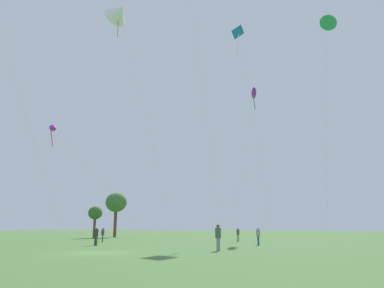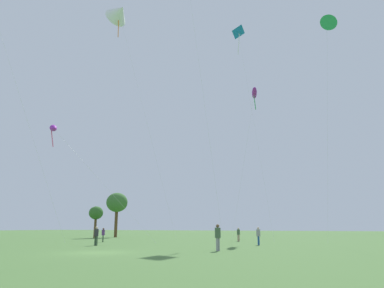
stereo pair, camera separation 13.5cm
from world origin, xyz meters
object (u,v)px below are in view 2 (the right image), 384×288
object	(u,v)px
kite_flying_3	(327,25)
person_standing_0	(238,233)
person_standing_2	(218,235)
park_tree_0	(117,203)
person_standing_4	(258,235)
kite_flying_6	(238,35)
person_standing_3	(103,234)
person_standing_1	(96,235)
kite_flying_0	(254,93)
kite_flying_2	(53,128)
park_tree_1	(96,214)
kite_flying_4	(119,13)

from	to	relation	value
kite_flying_3	person_standing_0	bearing A→B (deg)	174.99
person_standing_2	park_tree_0	world-z (taller)	park_tree_0
person_standing_4	kite_flying_6	distance (m)	35.09
person_standing_3	kite_flying_6	xyz separation A→B (m)	(11.73, 16.62, 30.88)
kite_flying_3	person_standing_1	bearing A→B (deg)	-147.21
kite_flying_0	kite_flying_2	distance (m)	28.83
person_standing_1	park_tree_0	world-z (taller)	park_tree_0
person_standing_2	kite_flying_3	size ratio (longest dim) A/B	0.07
kite_flying_2	park_tree_1	distance (m)	20.58
kite_flying_0	kite_flying_4	xyz separation A→B (m)	(-16.14, -12.19, 10.50)
park_tree_1	person_standing_4	bearing A→B (deg)	-20.60
person_standing_3	kite_flying_3	world-z (taller)	kite_flying_3
person_standing_1	kite_flying_6	bearing A→B (deg)	65.55
park_tree_1	person_standing_0	bearing A→B (deg)	-7.14
person_standing_0	kite_flying_4	distance (m)	34.58
person_standing_2	person_standing_4	xyz separation A→B (m)	(0.59, 9.61, -0.12)
person_standing_1	kite_flying_3	bearing A→B (deg)	26.89
person_standing_0	kite_flying_4	xyz separation A→B (m)	(-15.25, -4.99, 30.63)
kite_flying_6	kite_flying_2	bearing A→B (deg)	-123.16
kite_flying_0	kite_flying_4	distance (m)	22.79
person_standing_2	kite_flying_3	xyz separation A→B (m)	(8.25, 16.10, 23.84)
person_standing_3	park_tree_0	distance (m)	19.62
kite_flying_2	kite_flying_3	size ratio (longest dim) A/B	0.50
kite_flying_2	park_tree_1	size ratio (longest dim) A/B	2.71
kite_flying_2	park_tree_0	size ratio (longest dim) A/B	1.78
person_standing_4	kite_flying_3	size ratio (longest dim) A/B	0.06
park_tree_0	kite_flying_6	bearing A→B (deg)	1.12
person_standing_2	kite_flying_0	distance (m)	31.61
person_standing_3	person_standing_4	distance (m)	17.56
kite_flying_2	kite_flying_6	size ratio (longest dim) A/B	0.39
person_standing_0	kite_flying_6	bearing A→B (deg)	117.85
person_standing_0	kite_flying_3	distance (m)	26.81
kite_flying_3	kite_flying_6	world-z (taller)	kite_flying_6
person_standing_0	park_tree_0	bearing A→B (deg)	178.77
person_standing_1	kite_flying_6	xyz separation A→B (m)	(7.67, 22.86, 30.80)
person_standing_4	person_standing_3	bearing A→B (deg)	91.27
kite_flying_2	kite_flying_4	distance (m)	21.53
kite_flying_6	person_standing_1	bearing A→B (deg)	-108.55
person_standing_1	park_tree_0	xyz separation A→B (m)	(-14.11, 22.43, 4.59)
kite_flying_2	kite_flying_6	distance (m)	33.24
kite_flying_6	person_standing_3	bearing A→B (deg)	-125.22
kite_flying_0	person_standing_0	bearing A→B (deg)	-97.03
person_standing_3	person_standing_4	world-z (taller)	person_standing_4
kite_flying_2	kite_flying_4	world-z (taller)	kite_flying_4
kite_flying_6	person_standing_0	bearing A→B (deg)	-79.34
park_tree_0	kite_flying_3	bearing A→B (deg)	-14.04
kite_flying_0	kite_flying_6	xyz separation A→B (m)	(-2.43, 1.00, 10.74)
kite_flying_0	person_standing_2	bearing A→B (deg)	-83.46
person_standing_2	park_tree_0	bearing A→B (deg)	-119.63
person_standing_4	kite_flying_2	xyz separation A→B (m)	(-20.48, -6.71, 11.17)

